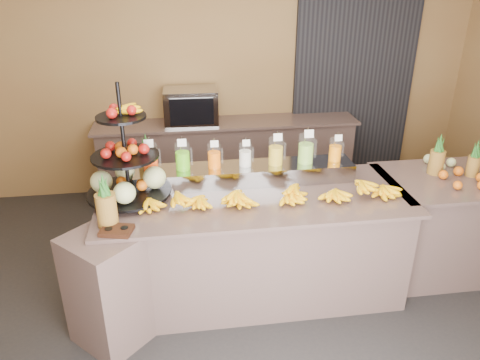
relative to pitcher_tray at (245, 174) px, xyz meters
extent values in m
plane|color=black|center=(0.04, -0.58, -1.01)|extent=(6.00, 6.00, 0.00)
cube|color=brown|center=(0.04, 1.93, 0.39)|extent=(6.00, 0.02, 2.80)
cube|color=black|center=(1.64, 1.88, 0.19)|extent=(1.50, 0.06, 2.20)
cube|color=#886762|center=(0.04, -0.28, -0.56)|extent=(2.40, 0.90, 0.90)
cube|color=#886762|center=(0.04, -0.28, -0.09)|extent=(2.50, 1.00, 0.03)
cube|color=#886762|center=(-1.11, -0.68, -0.56)|extent=(0.71, 0.71, 0.90)
cube|color=#886762|center=(1.74, -0.18, -0.56)|extent=(1.00, 0.80, 0.90)
cube|color=#886762|center=(1.74, -0.18, -0.09)|extent=(1.08, 0.88, 0.03)
cube|color=#886762|center=(0.04, 1.67, -0.56)|extent=(3.00, 0.50, 0.90)
cube|color=#886762|center=(0.04, 1.67, -0.09)|extent=(3.10, 0.55, 0.03)
cube|color=gray|center=(0.00, 0.00, 0.00)|extent=(1.85, 0.30, 0.15)
cylinder|color=silver|center=(-0.78, 0.00, 0.19)|extent=(0.13, 0.13, 0.23)
cylinder|color=#EB3F07|center=(-0.78, 0.00, 0.15)|extent=(0.12, 0.12, 0.16)
cylinder|color=gray|center=(-0.80, 0.01, 0.24)|extent=(0.01, 0.01, 0.27)
cube|color=white|center=(-0.78, -0.06, 0.34)|extent=(0.07, 0.02, 0.06)
cylinder|color=silver|center=(-0.52, 0.00, 0.19)|extent=(0.12, 0.12, 0.22)
cylinder|color=#4DBA0F|center=(-0.52, 0.00, 0.15)|extent=(0.11, 0.11, 0.15)
cylinder|color=gray|center=(-0.54, 0.01, 0.24)|extent=(0.01, 0.01, 0.27)
cube|color=white|center=(-0.52, -0.06, 0.33)|extent=(0.07, 0.02, 0.06)
cylinder|color=silver|center=(-0.26, 0.00, 0.18)|extent=(0.11, 0.11, 0.20)
cylinder|color=#FD6800|center=(-0.26, 0.00, 0.14)|extent=(0.10, 0.10, 0.14)
cylinder|color=gray|center=(-0.27, 0.01, 0.22)|extent=(0.01, 0.01, 0.24)
cube|color=white|center=(-0.26, -0.05, 0.30)|extent=(0.06, 0.02, 0.06)
cylinder|color=silver|center=(0.00, 0.00, 0.17)|extent=(0.11, 0.11, 0.20)
cylinder|color=silver|center=(0.00, 0.00, 0.14)|extent=(0.10, 0.10, 0.13)
cylinder|color=gray|center=(-0.01, 0.01, 0.22)|extent=(0.01, 0.01, 0.23)
cube|color=white|center=(0.00, -0.05, 0.30)|extent=(0.06, 0.02, 0.05)
cylinder|color=silver|center=(0.26, 0.00, 0.19)|extent=(0.13, 0.13, 0.23)
cylinder|color=gold|center=(0.26, 0.00, 0.15)|extent=(0.12, 0.12, 0.16)
cylinder|color=gray|center=(0.24, 0.01, 0.24)|extent=(0.01, 0.01, 0.27)
cube|color=white|center=(0.26, -0.06, 0.34)|extent=(0.07, 0.02, 0.06)
cylinder|color=silver|center=(0.52, 0.00, 0.20)|extent=(0.13, 0.13, 0.25)
cylinder|color=#7CBA40|center=(0.52, 0.00, 0.16)|extent=(0.13, 0.13, 0.17)
cylinder|color=gray|center=(0.50, 0.01, 0.25)|extent=(0.01, 0.01, 0.29)
cube|color=white|center=(0.52, -0.06, 0.35)|extent=(0.08, 0.02, 0.07)
cylinder|color=silver|center=(0.78, 0.00, 0.17)|extent=(0.11, 0.11, 0.20)
cylinder|color=orange|center=(0.78, 0.00, 0.14)|extent=(0.10, 0.10, 0.14)
cylinder|color=gray|center=(0.77, 0.01, 0.22)|extent=(0.01, 0.01, 0.24)
cube|color=white|center=(0.78, -0.05, 0.30)|extent=(0.06, 0.02, 0.05)
ellipsoid|color=yellow|center=(-0.79, -0.37, -0.02)|extent=(0.25, 0.19, 0.10)
ellipsoid|color=yellow|center=(-0.43, -0.37, -0.02)|extent=(0.25, 0.19, 0.10)
ellipsoid|color=yellow|center=(-0.06, -0.37, -0.02)|extent=(0.25, 0.19, 0.10)
ellipsoid|color=yellow|center=(0.30, -0.37, -0.02)|extent=(0.25, 0.19, 0.10)
ellipsoid|color=yellow|center=(0.67, -0.37, -0.02)|extent=(0.25, 0.19, 0.10)
ellipsoid|color=yellow|center=(1.03, -0.37, -0.02)|extent=(0.25, 0.19, 0.10)
ellipsoid|color=yellow|center=(-0.61, -0.37, 0.05)|extent=(0.21, 0.17, 0.09)
ellipsoid|color=yellow|center=(-0.12, -0.37, 0.05)|extent=(0.21, 0.17, 0.09)
ellipsoid|color=yellow|center=(0.36, -0.37, 0.05)|extent=(0.21, 0.17, 0.09)
ellipsoid|color=yellow|center=(0.85, -0.37, 0.05)|extent=(0.21, 0.17, 0.09)
cylinder|color=black|center=(-0.96, -0.17, 0.39)|extent=(0.03, 0.03, 0.93)
cylinder|color=black|center=(-0.96, -0.17, -0.02)|extent=(0.70, 0.70, 0.02)
cylinder|color=black|center=(-0.96, -0.17, 0.29)|extent=(0.55, 0.55, 0.02)
cylinder|color=black|center=(-0.96, -0.17, 0.60)|extent=(0.39, 0.39, 0.02)
sphere|color=#B9C084|center=(-0.75, -0.17, 0.07)|extent=(0.18, 0.18, 0.18)
sphere|color=maroon|center=(-0.81, -0.17, 0.34)|extent=(0.08, 0.08, 0.08)
sphere|color=#D35712|center=(-1.06, -0.17, 0.03)|extent=(0.09, 0.09, 0.09)
cube|color=black|center=(-1.01, -0.69, -0.06)|extent=(0.25, 0.21, 0.03)
cylinder|color=brown|center=(-1.08, -0.58, 0.05)|extent=(0.15, 0.15, 0.25)
cone|color=#174718|center=(-1.08, -0.58, 0.25)|extent=(0.07, 0.07, 0.16)
cylinder|color=brown|center=(-0.81, 0.11, 0.06)|extent=(0.15, 0.15, 0.28)
cone|color=#174718|center=(-0.81, 0.11, 0.28)|extent=(0.07, 0.07, 0.16)
cylinder|color=brown|center=(1.70, -0.07, 0.03)|extent=(0.12, 0.12, 0.22)
cylinder|color=brown|center=(1.99, -0.16, 0.01)|extent=(0.11, 0.11, 0.18)
ellipsoid|color=#D35712|center=(1.83, -0.29, -0.03)|extent=(0.32, 0.22, 0.08)
cube|color=gray|center=(-0.38, 1.67, 0.13)|extent=(0.62, 0.44, 0.40)
camera|label=1|loc=(-0.56, -3.57, 1.64)|focal=35.00mm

